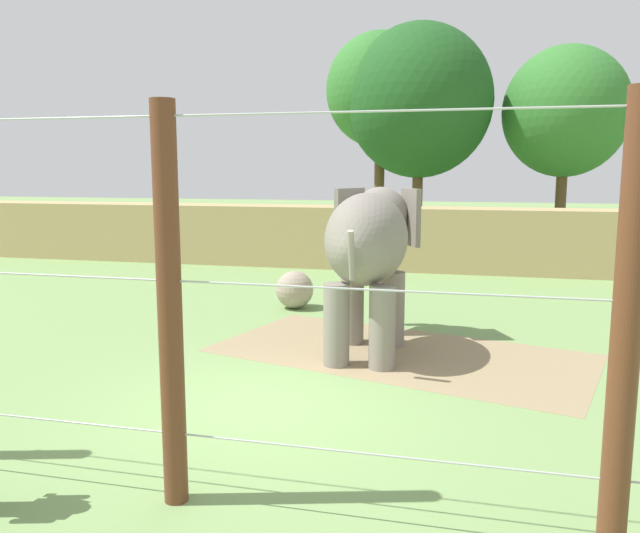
{
  "coord_description": "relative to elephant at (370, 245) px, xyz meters",
  "views": [
    {
      "loc": [
        2.87,
        -8.31,
        3.36
      ],
      "look_at": [
        -0.17,
        4.1,
        1.4
      ],
      "focal_mm": 35.67,
      "sensor_mm": 36.0,
      "label": 1
    }
  ],
  "objects": [
    {
      "name": "tree_left_of_centre",
      "position": [
        -0.57,
        15.89,
        4.16
      ],
      "size": [
        6.03,
        6.03,
        9.33
      ],
      "color": "brown",
      "rests_on": "ground"
    },
    {
      "name": "tree_behind_wall",
      "position": [
        5.29,
        16.81,
        3.68
      ],
      "size": [
        5.06,
        5.06,
        8.35
      ],
      "color": "brown",
      "rests_on": "ground"
    },
    {
      "name": "enrichment_ball",
      "position": [
        -2.35,
        3.18,
        -1.53
      ],
      "size": [
        0.92,
        0.92,
        0.92
      ],
      "primitive_type": "sphere",
      "color": "gray",
      "rests_on": "ground"
    },
    {
      "name": "elephant",
      "position": [
        0.0,
        0.0,
        0.0
      ],
      "size": [
        1.71,
        4.07,
        3.01
      ],
      "color": "gray",
      "rests_on": "ground"
    },
    {
      "name": "cable_fence",
      "position": [
        -1.01,
        -5.88,
        0.02
      ],
      "size": [
        9.23,
        0.24,
        4.01
      ],
      "color": "brown",
      "rests_on": "ground"
    },
    {
      "name": "dirt_patch",
      "position": [
        0.6,
        -0.06,
        -1.99
      ],
      "size": [
        7.43,
        5.1,
        0.01
      ],
      "primitive_type": "cube",
      "rotation": [
        0.0,
        0.0,
        -0.27
      ],
      "color": "#937F5B",
      "rests_on": "ground"
    },
    {
      "name": "ground_plane",
      "position": [
        -1.0,
        -3.12,
        -1.99
      ],
      "size": [
        120.0,
        120.0,
        0.0
      ],
      "primitive_type": "plane",
      "color": "#759956"
    },
    {
      "name": "embankment_wall",
      "position": [
        -1.0,
        10.12,
        -0.95
      ],
      "size": [
        36.0,
        1.8,
        2.09
      ],
      "primitive_type": "cube",
      "color": "tan",
      "rests_on": "ground"
    },
    {
      "name": "tree_far_left",
      "position": [
        -2.29,
        16.47,
        4.7
      ],
      "size": [
        4.68,
        4.68,
        9.19
      ],
      "color": "brown",
      "rests_on": "ground"
    }
  ]
}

